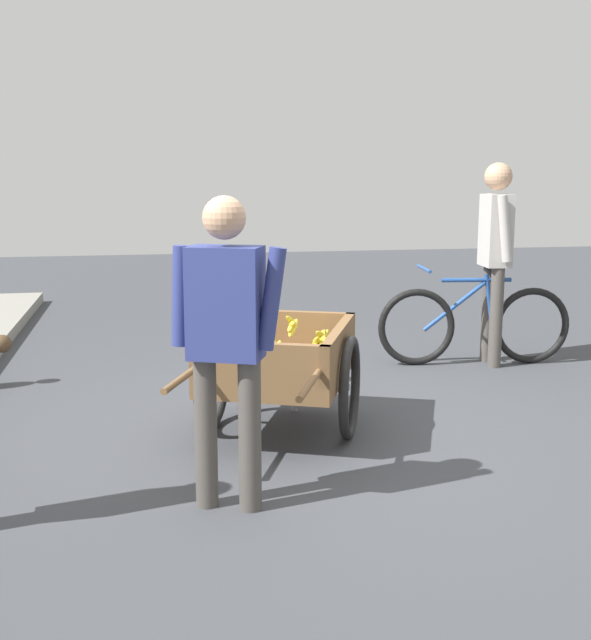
# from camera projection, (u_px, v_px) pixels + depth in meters

# --- Properties ---
(ground_plane) EXTENTS (24.00, 24.00, 0.00)m
(ground_plane) POSITION_uv_depth(u_px,v_px,m) (306.00, 445.00, 4.71)
(ground_plane) COLOR #3D3F44
(fruit_cart) EXTENTS (1.81, 1.33, 0.73)m
(fruit_cart) POSITION_uv_depth(u_px,v_px,m) (279.00, 365.00, 4.86)
(fruit_cart) COLOR brown
(fruit_cart) RESTS_ON ground
(vendor_person) EXTENTS (0.31, 0.53, 1.51)m
(vendor_person) POSITION_uv_depth(u_px,v_px,m) (226.00, 328.00, 3.67)
(vendor_person) COLOR #4C4742
(vendor_person) RESTS_ON ground
(bicycle) EXTENTS (0.46, 1.65, 0.85)m
(bicycle) POSITION_uv_depth(u_px,v_px,m) (474.00, 324.00, 6.68)
(bicycle) COLOR black
(bicycle) RESTS_ON ground
(cyclist_person) EXTENTS (0.52, 0.24, 1.71)m
(cyclist_person) POSITION_uv_depth(u_px,v_px,m) (495.00, 244.00, 6.57)
(cyclist_person) COLOR #4C4742
(cyclist_person) RESTS_ON ground
(plastic_bucket) EXTENTS (0.24, 0.24, 0.28)m
(plastic_bucket) POSITION_uv_depth(u_px,v_px,m) (307.00, 365.00, 6.12)
(plastic_bucket) COLOR #B21E1E
(plastic_bucket) RESTS_ON ground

